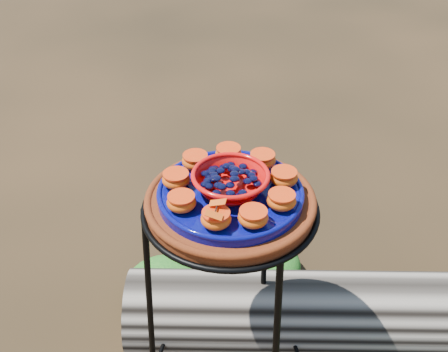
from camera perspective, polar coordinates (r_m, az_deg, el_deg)
The scene contains 18 objects.
plant_stand at distance 1.51m, azimuth 0.55°, elevation -13.72°, with size 0.44×0.44×0.70m, color black, non-canonical shape.
terracotta_saucer at distance 1.26m, azimuth 0.64°, elevation -2.82°, with size 0.38×0.38×0.03m, color #47130A.
cobalt_plate at distance 1.24m, azimuth 0.65°, elevation -1.88°, with size 0.32×0.32×0.02m, color #010040.
red_bowl at distance 1.22m, azimuth 0.66°, elevation -0.64°, with size 0.16×0.16×0.04m, color red, non-canonical shape.
glass_gems at distance 1.20m, azimuth 0.67°, elevation 0.63°, with size 0.13×0.13×0.02m, color black, non-canonical shape.
orange_half_0 at distance 1.13m, azimuth -0.82°, elevation -4.37°, with size 0.06×0.06×0.03m, color #A82C0A.
orange_half_1 at distance 1.14m, azimuth 2.98°, elevation -4.21°, with size 0.06×0.06×0.03m, color #A82C0A.
orange_half_2 at distance 1.19m, azimuth 5.86°, elevation -2.49°, with size 0.06×0.06×0.03m, color #A82C0A.
orange_half_3 at distance 1.25m, azimuth 6.09°, elevation -0.17°, with size 0.06×0.06×0.03m, color #A82C0A.
orange_half_4 at distance 1.31m, azimuth 3.92°, elevation 1.64°, with size 0.06×0.06×0.03m, color #A82C0A.
orange_half_5 at distance 1.33m, azimuth 0.46°, elevation 2.28°, with size 0.06×0.06×0.03m, color #A82C0A.
orange_half_6 at distance 1.30m, azimuth -2.93°, elevation 1.53°, with size 0.06×0.06×0.03m, color #A82C0A.
orange_half_7 at distance 1.24m, azimuth -4.88°, elevation -0.36°, with size 0.06×0.06×0.03m, color #A82C0A.
orange_half_8 at distance 1.18m, azimuth -4.34°, elevation -2.68°, with size 0.06×0.06×0.03m, color #A82C0A.
butterfly at distance 1.12m, azimuth -0.83°, elevation -3.44°, with size 0.07×0.05×0.01m, color #D0450C, non-canonical shape.
driftwood_log at distance 1.84m, azimuth 13.85°, elevation -13.54°, with size 1.45×0.38×0.27m, color black, non-canonical shape.
foliage_left at distance 1.98m, azimuth -6.02°, elevation -10.94°, with size 0.28×0.28×0.14m, color #124A13.
foliage_back at distance 2.04m, azimuth 3.82°, elevation -8.92°, with size 0.28×0.28×0.14m, color #124A13.
Camera 1 is at (0.47, -0.87, 1.50)m, focal length 45.00 mm.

